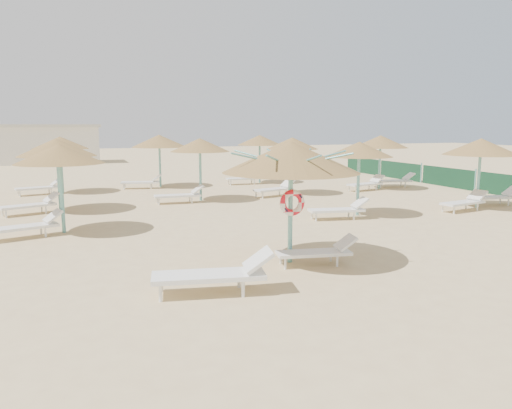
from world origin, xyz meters
name	(u,v)px	position (x,y,z in m)	size (l,w,h in m)	color
ground	(278,260)	(0.00, 0.00, 0.00)	(120.00, 120.00, 0.00)	#CFB57E
main_palapa	(291,157)	(0.18, -0.26, 2.49)	(3.20, 3.20, 2.87)	#65AFAB
lounger_main_a	(217,273)	(-2.08, -1.80, 0.40)	(2.43, 1.14, 0.85)	white
lounger_main_b	(319,251)	(0.71, -0.72, 0.32)	(1.93, 0.89, 0.68)	white
palapa_field	(233,146)	(2.16, 9.98, 2.31)	(19.64, 14.00, 2.72)	#65AFAB
service_hut	(48,144)	(-6.00, 35.00, 1.64)	(8.40, 4.40, 3.25)	silver
windbreak_fence	(448,177)	(14.00, 9.96, 0.50)	(0.08, 19.84, 1.10)	#174730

